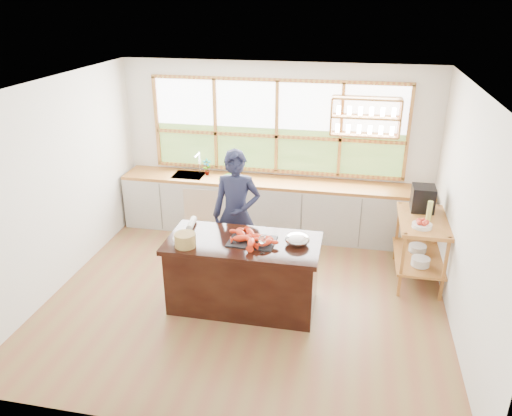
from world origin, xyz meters
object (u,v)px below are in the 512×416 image
(espresso_machine, at_px, (423,198))
(wicker_basket, at_px, (185,240))
(cook, at_px, (236,215))
(island, at_px, (243,273))

(espresso_machine, distance_m, wicker_basket, 3.28)
(wicker_basket, bearing_deg, cook, 70.03)
(cook, xyz_separation_m, espresso_machine, (2.45, 0.64, 0.18))
(cook, height_order, wicker_basket, cook)
(wicker_basket, bearing_deg, espresso_machine, 30.46)
(cook, distance_m, wicker_basket, 1.09)
(espresso_machine, xyz_separation_m, wicker_basket, (-2.82, -1.66, -0.09))
(espresso_machine, bearing_deg, wicker_basket, -149.56)
(island, height_order, cook, cook)
(island, height_order, espresso_machine, espresso_machine)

